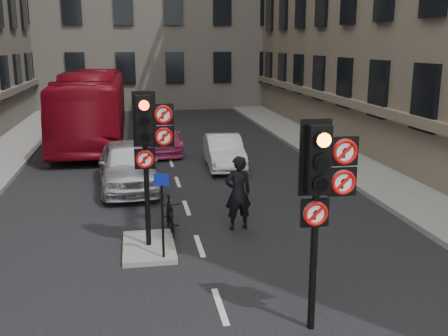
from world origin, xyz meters
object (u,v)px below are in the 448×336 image
object	(u,v)px
motorcyclist	(238,193)
car_silver	(128,165)
signal_far	(149,136)
car_pink	(159,137)
info_sign	(162,204)
bus_red	(92,107)
car_white	(224,152)
signal_near	(322,182)
motorcycle	(170,216)

from	to	relation	value
motorcyclist	car_silver	bearing A→B (deg)	-65.38
signal_far	car_pink	size ratio (longest dim) A/B	0.80
info_sign	bus_red	bearing A→B (deg)	112.25
car_white	motorcyclist	distance (m)	6.97
car_silver	signal_near	bearing A→B (deg)	-75.43
signal_near	signal_far	xyz separation A→B (m)	(-2.60, 4.00, 0.12)
car_pink	motorcyclist	size ratio (longest dim) A/B	2.28
signal_near	car_silver	bearing A→B (deg)	108.40
car_white	motorcycle	bearing A→B (deg)	-107.99
bus_red	motorcyclist	world-z (taller)	bus_red
car_white	signal_far	bearing A→B (deg)	-108.72
car_white	motorcycle	world-z (taller)	car_white
signal_far	motorcyclist	distance (m)	3.01
car_pink	motorcyclist	distance (m)	10.50
motorcyclist	info_sign	bearing A→B (deg)	34.36
bus_red	motorcyclist	bearing A→B (deg)	-71.21
car_silver	info_sign	xyz separation A→B (m)	(0.78, -6.33, 0.56)
motorcyclist	signal_far	bearing A→B (deg)	16.75
signal_far	info_sign	xyz separation A→B (m)	(0.21, -0.81, -1.35)
car_pink	bus_red	world-z (taller)	bus_red
signal_near	car_pink	size ratio (longest dim) A/B	0.80
signal_near	car_pink	distance (m)	15.63
car_white	car_pink	distance (m)	4.19
signal_near	bus_red	distance (m)	19.07
motorcyclist	info_sign	xyz separation A→B (m)	(-2.04, -1.82, 0.38)
car_silver	car_white	size ratio (longest dim) A/B	1.23
signal_near	info_sign	size ratio (longest dim) A/B	1.87
car_white	motorcycle	size ratio (longest dim) A/B	2.43
bus_red	info_sign	size ratio (longest dim) A/B	6.35
info_sign	motorcyclist	bearing A→B (deg)	54.71
car_silver	bus_red	bearing A→B (deg)	96.98
info_sign	motorcycle	bearing A→B (deg)	94.26
car_silver	motorcycle	xyz separation A→B (m)	(1.06, -4.52, -0.33)
motorcycle	signal_near	bearing A→B (deg)	-69.38
car_silver	motorcyclist	distance (m)	5.33
signal_near	car_silver	world-z (taller)	signal_near
motorcyclist	bus_red	bearing A→B (deg)	-78.74
car_pink	info_sign	world-z (taller)	info_sign
signal_far	motorcyclist	size ratio (longest dim) A/B	1.83
bus_red	signal_far	bearing A→B (deg)	-80.90
car_silver	signal_far	bearing A→B (deg)	-87.96
car_silver	bus_red	size ratio (longest dim) A/B	0.38
car_pink	motorcycle	xyz separation A→B (m)	(-0.28, -10.39, -0.18)
motorcycle	car_white	bearing A→B (deg)	67.22
car_pink	bus_red	bearing A→B (deg)	134.21
motorcycle	motorcyclist	bearing A→B (deg)	-2.20
bus_red	info_sign	xyz separation A→B (m)	(2.48, -15.23, -0.34)
car_white	signal_near	bearing A→B (deg)	-89.76
signal_far	motorcyclist	bearing A→B (deg)	24.10
signal_near	car_white	world-z (taller)	signal_near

